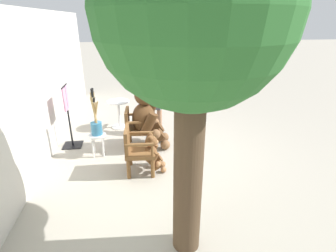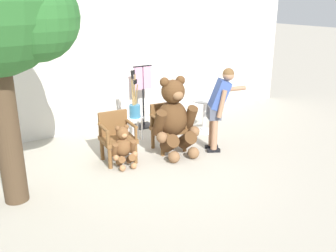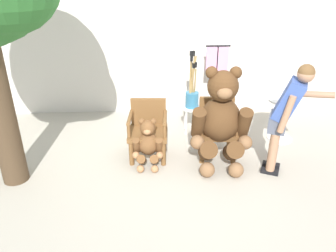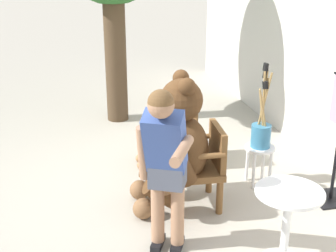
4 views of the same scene
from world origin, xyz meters
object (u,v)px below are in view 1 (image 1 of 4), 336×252
(white_stool, at_px, (98,139))
(patio_tree, at_px, (196,19))
(wooden_chair_right, at_px, (136,127))
(teddy_bear_small, at_px, (153,153))
(teddy_bear_large, at_px, (147,116))
(brush_bucket, at_px, (96,124))
(round_side_table, at_px, (119,111))
(person_visitor, at_px, (157,96))
(wooden_chair_left, at_px, (137,149))
(clothing_display_stand, at_px, (68,115))

(white_stool, distance_m, patio_tree, 3.60)
(wooden_chair_right, distance_m, patio_tree, 3.53)
(teddy_bear_small, bearing_deg, teddy_bear_large, 1.26)
(brush_bucket, xyz_separation_m, round_side_table, (1.45, -0.38, -0.23))
(teddy_bear_small, distance_m, person_visitor, 1.91)
(brush_bucket, distance_m, patio_tree, 3.41)
(teddy_bear_small, bearing_deg, wooden_chair_right, 15.22)
(teddy_bear_small, xyz_separation_m, patio_tree, (-1.71, -0.30, 2.26))
(wooden_chair_right, bearing_deg, teddy_bear_small, -164.78)
(person_visitor, height_order, round_side_table, person_visitor)
(wooden_chair_right, height_order, teddy_bear_large, teddy_bear_large)
(teddy_bear_small, height_order, round_side_table, teddy_bear_small)
(wooden_chair_left, bearing_deg, brush_bucket, 46.27)
(teddy_bear_small, bearing_deg, person_visitor, -8.37)
(teddy_bear_large, xyz_separation_m, brush_bucket, (-0.28, 1.03, -0.02))
(person_visitor, xyz_separation_m, clothing_display_stand, (-0.54, 1.95, -0.20))
(teddy_bear_large, relative_size, brush_bucket, 1.50)
(wooden_chair_right, relative_size, clothing_display_stand, 0.63)
(patio_tree, xyz_separation_m, clothing_display_stand, (2.98, 1.99, -1.89))
(teddy_bear_small, bearing_deg, brush_bucket, 54.70)
(teddy_bear_large, distance_m, person_visitor, 0.86)
(person_visitor, bearing_deg, teddy_bear_large, 159.81)
(patio_tree, bearing_deg, brush_bucket, 28.90)
(teddy_bear_large, relative_size, patio_tree, 0.40)
(wooden_chair_left, height_order, white_stool, wooden_chair_left)
(wooden_chair_right, relative_size, white_stool, 1.87)
(clothing_display_stand, bearing_deg, person_visitor, -74.46)
(teddy_bear_large, distance_m, clothing_display_stand, 1.68)
(wooden_chair_right, relative_size, person_visitor, 0.55)
(person_visitor, bearing_deg, clothing_display_stand, 105.54)
(wooden_chair_left, relative_size, teddy_bear_small, 1.18)
(white_stool, relative_size, patio_tree, 0.13)
(white_stool, xyz_separation_m, round_side_table, (1.45, -0.38, 0.09))
(person_visitor, bearing_deg, brush_bucket, 128.77)
(teddy_bear_large, relative_size, teddy_bear_small, 1.97)
(clothing_display_stand, bearing_deg, patio_tree, -146.28)
(brush_bucket, relative_size, clothing_display_stand, 0.70)
(person_visitor, height_order, clothing_display_stand, person_visitor)
(wooden_chair_right, distance_m, brush_bucket, 0.85)
(round_side_table, bearing_deg, wooden_chair_right, -161.25)
(white_stool, xyz_separation_m, clothing_display_stand, (0.52, 0.63, 0.36))
(white_stool, bearing_deg, wooden_chair_right, -69.79)
(round_side_table, distance_m, patio_tree, 4.57)
(wooden_chair_left, distance_m, patio_tree, 2.81)
(brush_bucket, bearing_deg, patio_tree, -151.10)
(teddy_bear_large, distance_m, white_stool, 1.12)
(wooden_chair_right, bearing_deg, person_visitor, -35.20)
(brush_bucket, height_order, clothing_display_stand, brush_bucket)
(patio_tree, bearing_deg, teddy_bear_small, 10.02)
(wooden_chair_right, xyz_separation_m, teddy_bear_large, (-0.01, -0.26, 0.24))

